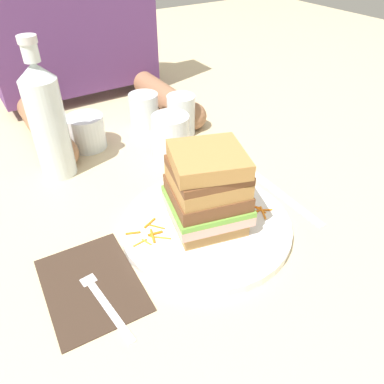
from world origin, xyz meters
TOP-DOWN VIEW (x-y plane):
  - ground_plane at (0.00, 0.00)m, footprint 3.00×3.00m
  - main_plate at (-0.00, 0.00)m, footprint 0.27×0.27m
  - sandwich at (-0.00, 0.00)m, footprint 0.14×0.13m
  - carrot_shred_0 at (-0.11, 0.04)m, footprint 0.02×0.01m
  - carrot_shred_1 at (-0.08, 0.02)m, footprint 0.02×0.01m
  - carrot_shred_2 at (-0.09, 0.02)m, footprint 0.01×0.03m
  - carrot_shred_3 at (-0.07, 0.03)m, footprint 0.02×0.02m
  - carrot_shred_4 at (-0.10, 0.01)m, footprint 0.01×0.02m
  - carrot_shred_5 at (-0.08, 0.04)m, footprint 0.03×0.01m
  - carrot_shred_6 at (-0.11, 0.01)m, footprint 0.02×0.01m
  - carrot_shred_7 at (-0.08, 0.01)m, footprint 0.03×0.02m
  - carrot_shred_8 at (0.09, -0.03)m, footprint 0.01×0.02m
  - carrot_shred_9 at (0.08, -0.02)m, footprint 0.02×0.02m
  - carrot_shred_10 at (0.08, -0.00)m, footprint 0.01×0.03m
  - carrot_shred_11 at (0.10, -0.03)m, footprint 0.02×0.01m
  - carrot_shred_12 at (0.09, -0.03)m, footprint 0.02×0.03m
  - carrot_shred_13 at (0.07, 0.01)m, footprint 0.02×0.02m
  - carrot_shred_14 at (0.09, -0.01)m, footprint 0.01×0.02m
  - carrot_shred_15 at (0.08, -0.02)m, footprint 0.02×0.02m
  - carrot_shred_16 at (0.07, -0.01)m, footprint 0.03×0.01m
  - napkin_dark at (-0.20, -0.01)m, footprint 0.13×0.17m
  - fork at (-0.19, -0.03)m, footprint 0.03×0.17m
  - knife at (0.16, -0.00)m, footprint 0.02×0.20m
  - juice_glass at (0.06, 0.22)m, footprint 0.07×0.07m
  - water_bottle at (-0.15, 0.29)m, footprint 0.06×0.06m
  - empty_tumbler_0 at (0.08, 0.38)m, footprint 0.07×0.07m
  - empty_tumbler_1 at (0.13, 0.30)m, footprint 0.06×0.06m
  - empty_tumbler_2 at (-0.07, 0.35)m, footprint 0.08×0.08m

SIDE VIEW (x-z plane):
  - ground_plane at x=0.00m, z-range 0.00..0.00m
  - napkin_dark at x=-0.20m, z-range 0.00..0.00m
  - knife at x=0.16m, z-range 0.00..0.00m
  - fork at x=-0.19m, z-range 0.00..0.01m
  - main_plate at x=0.00m, z-range 0.00..0.01m
  - carrot_shred_8 at x=0.09m, z-range 0.01..0.02m
  - carrot_shred_3 at x=-0.07m, z-range 0.01..0.02m
  - carrot_shred_7 at x=-0.08m, z-range 0.01..0.02m
  - carrot_shred_6 at x=-0.11m, z-range 0.01..0.02m
  - carrot_shred_15 at x=0.08m, z-range 0.01..0.02m
  - carrot_shred_4 at x=-0.10m, z-range 0.01..0.02m
  - carrot_shred_13 at x=0.07m, z-range 0.01..0.02m
  - carrot_shred_11 at x=0.10m, z-range 0.01..0.02m
  - carrot_shred_14 at x=0.09m, z-range 0.01..0.02m
  - carrot_shred_16 at x=0.07m, z-range 0.01..0.02m
  - carrot_shred_12 at x=0.09m, z-range 0.01..0.02m
  - carrot_shred_0 at x=-0.11m, z-range 0.01..0.02m
  - carrot_shred_9 at x=0.08m, z-range 0.01..0.02m
  - carrot_shred_5 at x=-0.08m, z-range 0.01..0.02m
  - carrot_shred_2 at x=-0.09m, z-range 0.01..0.02m
  - carrot_shred_10 at x=0.08m, z-range 0.01..0.02m
  - carrot_shred_1 at x=-0.08m, z-range 0.01..0.02m
  - empty_tumbler_2 at x=-0.07m, z-range 0.00..0.07m
  - empty_tumbler_0 at x=0.08m, z-range 0.00..0.08m
  - juice_glass at x=0.06m, z-range 0.00..0.09m
  - empty_tumbler_1 at x=0.13m, z-range 0.00..0.09m
  - sandwich at x=0.00m, z-range 0.01..0.14m
  - water_bottle at x=-0.15m, z-range -0.02..0.24m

